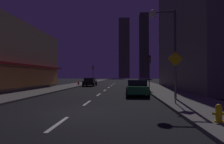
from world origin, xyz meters
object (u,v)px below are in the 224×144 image
object	(u,v)px
car_parked_far	(90,82)
car_parked_near	(137,88)
fire_hydrant_far_left	(78,83)
traffic_light_near_right	(149,65)
pedestrian_crossing_sign	(175,73)
fire_hydrant_yellow_near	(219,114)
traffic_light_far_left	(93,70)
street_lamp_right	(164,32)

from	to	relation	value
car_parked_far	car_parked_near	bearing A→B (deg)	-63.44
car_parked_near	car_parked_far	world-z (taller)	same
car_parked_far	fire_hydrant_far_left	world-z (taller)	car_parked_far
traffic_light_near_right	pedestrian_crossing_sign	xyz separation A→B (m)	(0.10, -11.04, -1.18)
car_parked_far	fire_hydrant_yellow_near	bearing A→B (deg)	-68.56
traffic_light_far_left	car_parked_far	bearing A→B (deg)	-82.07
traffic_light_near_right	traffic_light_far_left	bearing A→B (deg)	116.25
fire_hydrant_yellow_near	pedestrian_crossing_sign	xyz separation A→B (m)	(-0.30, 4.48, 1.56)
traffic_light_far_left	traffic_light_near_right	bearing A→B (deg)	-63.75
car_parked_near	fire_hydrant_far_left	world-z (taller)	car_parked_near
car_parked_near	traffic_light_near_right	size ratio (longest dim) A/B	1.01
car_parked_near	street_lamp_right	distance (m)	5.63
car_parked_near	pedestrian_crossing_sign	xyz separation A→B (m)	(2.00, -5.31, 1.28)
traffic_light_near_right	car_parked_far	bearing A→B (deg)	136.37
traffic_light_near_right	pedestrian_crossing_sign	bearing A→B (deg)	-89.48
traffic_light_far_left	street_lamp_right	size ratio (longest dim) A/B	0.64
traffic_light_far_left	street_lamp_right	world-z (taller)	street_lamp_right
fire_hydrant_yellow_near	pedestrian_crossing_sign	bearing A→B (deg)	93.83
fire_hydrant_far_left	pedestrian_crossing_sign	world-z (taller)	pedestrian_crossing_sign
fire_hydrant_yellow_near	pedestrian_crossing_sign	world-z (taller)	pedestrian_crossing_sign
car_parked_far	traffic_light_near_right	bearing A→B (deg)	-43.63
fire_hydrant_far_left	traffic_light_near_right	world-z (taller)	traffic_light_near_right
traffic_light_far_left	pedestrian_crossing_sign	xyz separation A→B (m)	(11.10, -33.35, -1.18)
pedestrian_crossing_sign	traffic_light_near_right	bearing A→B (deg)	90.52
fire_hydrant_far_left	street_lamp_right	bearing A→B (deg)	-58.72
car_parked_far	traffic_light_far_left	world-z (taller)	traffic_light_far_left
car_parked_far	pedestrian_crossing_sign	distance (m)	21.79
pedestrian_crossing_sign	fire_hydrant_yellow_near	bearing A→B (deg)	-86.17
traffic_light_near_right	street_lamp_right	xyz separation A→B (m)	(-0.12, -8.86, 1.87)
car_parked_near	fire_hydrant_yellow_near	distance (m)	10.06
traffic_light_near_right	fire_hydrant_yellow_near	bearing A→B (deg)	-88.52
car_parked_near	fire_hydrant_yellow_near	world-z (taller)	car_parked_near
car_parked_far	street_lamp_right	distance (m)	20.17
car_parked_far	traffic_light_far_left	bearing A→B (deg)	97.93
traffic_light_near_right	traffic_light_far_left	xyz separation A→B (m)	(-11.00, 22.31, 0.00)
traffic_light_far_left	fire_hydrant_far_left	bearing A→B (deg)	-91.82
fire_hydrant_yellow_near	fire_hydrant_far_left	size ratio (longest dim) A/B	1.00
car_parked_near	traffic_light_far_left	world-z (taller)	traffic_light_far_left
car_parked_far	fire_hydrant_far_left	size ratio (longest dim) A/B	6.48
fire_hydrant_far_left	fire_hydrant_yellow_near	bearing A→B (deg)	-64.93
fire_hydrant_yellow_near	street_lamp_right	size ratio (longest dim) A/B	0.10
car_parked_far	pedestrian_crossing_sign	size ratio (longest dim) A/B	1.34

